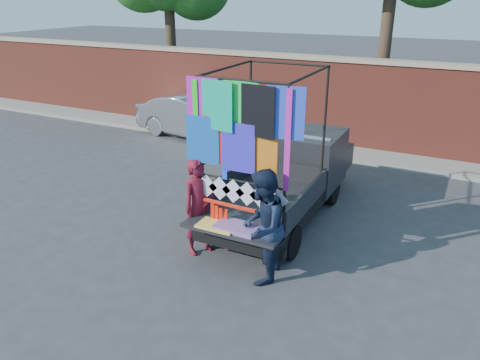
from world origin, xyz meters
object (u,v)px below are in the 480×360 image
at_px(pickup_truck, 292,173).
at_px(woman, 200,206).
at_px(sedan, 198,117).
at_px(man, 262,227).

distance_m(pickup_truck, woman, 2.57).
height_order(sedan, man, man).
relative_size(sedan, man, 2.18).
bearing_deg(sedan, man, -133.79).
height_order(pickup_truck, woman, pickup_truck).
bearing_deg(woman, pickup_truck, 7.55).
distance_m(pickup_truck, sedan, 5.72).
distance_m(sedan, man, 8.07).
xyz_separation_m(pickup_truck, woman, (-0.77, -2.45, 0.09)).
relative_size(pickup_truck, sedan, 1.22).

